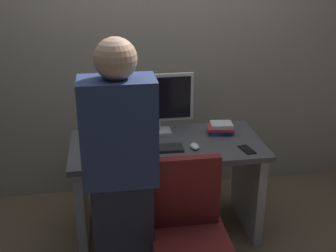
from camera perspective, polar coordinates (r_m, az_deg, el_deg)
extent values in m
plane|color=brown|center=(3.48, -0.13, -13.51)|extent=(9.00, 9.00, 0.00)
cube|color=#9E9384|center=(3.62, -1.97, 13.71)|extent=(6.40, 0.10, 3.00)
cube|color=#4C4C51|center=(3.11, -0.14, -2.56)|extent=(1.38, 0.69, 0.04)
cube|color=#B2B2B7|center=(3.26, -11.29, -9.17)|extent=(0.06, 0.61, 0.71)
cube|color=#B2B2B7|center=(3.42, 10.46, -7.55)|extent=(0.06, 0.61, 0.71)
cube|color=maroon|center=(2.54, 3.21, -15.85)|extent=(0.44, 0.44, 0.08)
cube|color=maroon|center=(2.55, 2.46, -8.63)|extent=(0.40, 0.06, 0.44)
cube|color=#262838|center=(2.64, -5.85, -15.21)|extent=(0.34, 0.20, 0.85)
cube|color=navy|center=(2.29, -6.53, -0.75)|extent=(0.40, 0.24, 0.58)
sphere|color=tan|center=(2.17, -6.97, 8.79)|extent=(0.22, 0.22, 0.22)
cube|color=silver|center=(3.28, -1.38, -0.70)|extent=(0.20, 0.14, 0.02)
cube|color=silver|center=(3.26, -1.39, 0.07)|extent=(0.04, 0.03, 0.08)
cube|color=silver|center=(3.19, -1.42, 3.75)|extent=(0.54, 0.04, 0.36)
cube|color=black|center=(3.17, -1.39, 3.65)|extent=(0.50, 0.02, 0.32)
cube|color=#262626|center=(2.99, -2.10, -3.05)|extent=(0.43, 0.14, 0.02)
ellipsoid|color=white|center=(3.02, 3.55, -2.68)|extent=(0.06, 0.10, 0.03)
cylinder|color=silver|center=(2.95, -9.44, -2.89)|extent=(0.07, 0.07, 0.09)
cylinder|color=silver|center=(3.17, -9.03, -1.20)|extent=(0.07, 0.07, 0.08)
cube|color=#3359A5|center=(3.29, 7.02, -0.66)|extent=(0.18, 0.12, 0.04)
cube|color=red|center=(3.27, 6.84, -0.22)|extent=(0.21, 0.17, 0.02)
cube|color=white|center=(3.27, 7.08, 0.19)|extent=(0.17, 0.15, 0.03)
cube|color=black|center=(3.04, 10.39, -3.08)|extent=(0.10, 0.16, 0.01)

